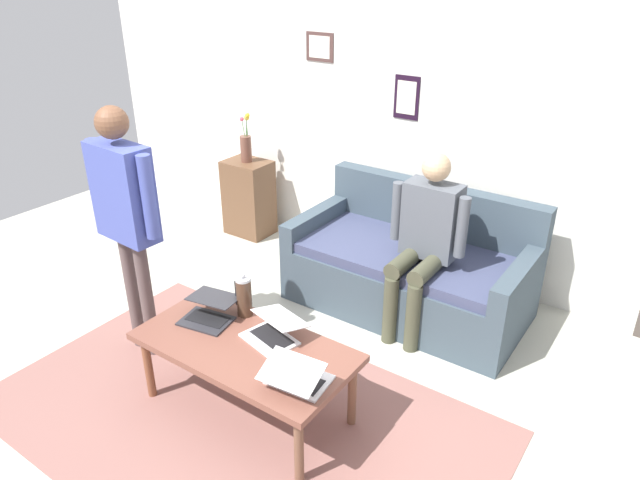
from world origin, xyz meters
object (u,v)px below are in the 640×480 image
at_px(laptop_right, 297,377).
at_px(side_shelf, 249,198).
at_px(laptop_left, 273,332).
at_px(french_press, 244,296).
at_px(flower_vase, 246,145).
at_px(person_standing, 125,204).
at_px(coffee_table, 245,351).
at_px(person_seated, 425,235).
at_px(laptop_center, 209,313).
at_px(couch, 411,269).

xyz_separation_m(laptop_right, side_shelf, (2.05, -1.96, -0.15)).
height_order(laptop_left, side_shelf, side_shelf).
relative_size(french_press, flower_vase, 0.60).
height_order(side_shelf, person_standing, person_standing).
bearing_deg(flower_vase, laptop_right, 136.22).
height_order(coffee_table, side_shelf, side_shelf).
bearing_deg(laptop_left, coffee_table, 54.67).
bearing_deg(person_seated, flower_vase, -14.09).
xyz_separation_m(side_shelf, person_standing, (-0.64, 1.81, 0.71)).
distance_m(coffee_table, side_shelf, 2.46).
height_order(laptop_left, flower_vase, flower_vase).
bearing_deg(side_shelf, french_press, 130.84).
height_order(laptop_right, side_shelf, side_shelf).
height_order(laptop_center, person_seated, person_seated).
relative_size(laptop_right, flower_vase, 0.71).
bearing_deg(person_standing, couch, -128.43).
bearing_deg(french_press, laptop_right, 152.90).
distance_m(laptop_left, french_press, 0.32).
bearing_deg(laptop_right, person_seated, -89.79).
xyz_separation_m(couch, laptop_right, (-0.19, 1.67, 0.20)).
bearing_deg(laptop_right, person_standing, -6.16).
xyz_separation_m(laptop_right, person_standing, (1.40, -0.15, 0.55)).
relative_size(coffee_table, laptop_left, 3.44).
relative_size(couch, laptop_right, 5.20).
bearing_deg(coffee_table, laptop_left, -125.33).
relative_size(side_shelf, person_standing, 0.43).
bearing_deg(french_press, laptop_left, 163.12).
bearing_deg(laptop_center, coffee_table, 168.54).
distance_m(coffee_table, laptop_right, 0.46).
relative_size(laptop_right, person_seated, 0.26).
relative_size(laptop_center, person_seated, 0.28).
height_order(french_press, person_seated, person_seated).
bearing_deg(person_standing, laptop_center, -178.60).
bearing_deg(person_seated, laptop_left, 74.51).
relative_size(couch, laptop_center, 4.91).
distance_m(laptop_left, person_seated, 1.28).
xyz_separation_m(coffee_table, laptop_left, (-0.10, -0.14, 0.09)).
relative_size(flower_vase, person_standing, 0.28).
xyz_separation_m(laptop_left, person_standing, (1.06, 0.08, 0.55)).
bearing_deg(laptop_center, laptop_right, 167.89).
bearing_deg(flower_vase, couch, 171.23).
distance_m(french_press, person_standing, 0.92).
bearing_deg(laptop_left, flower_vase, -45.34).
bearing_deg(side_shelf, coffee_table, 130.84).
bearing_deg(couch, laptop_right, 96.63).
bearing_deg(coffee_table, couch, -98.80).
height_order(laptop_left, laptop_center, laptop_left).
distance_m(french_press, person_seated, 1.29).
bearing_deg(laptop_left, laptop_center, 9.02).
height_order(laptop_center, side_shelf, side_shelf).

